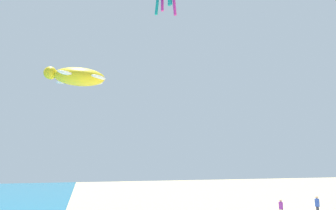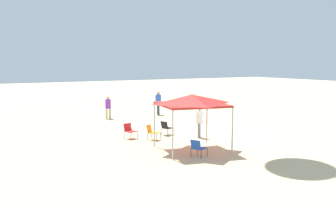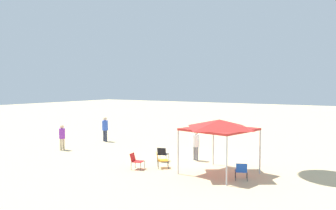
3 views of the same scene
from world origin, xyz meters
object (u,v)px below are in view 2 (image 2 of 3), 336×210
(canopy_tent, at_px, (192,100))
(person_watching_sky, at_px, (199,119))
(folding_chair_facing_ocean, at_px, (198,147))
(folding_chair_left_of_tent, at_px, (130,130))
(folding_chair_near_cooler, at_px, (166,127))
(folding_chair_right_of_tent, at_px, (152,131))
(person_by_tent, at_px, (158,101))
(person_kite_handler, at_px, (108,105))

(canopy_tent, relative_size, person_watching_sky, 1.95)
(folding_chair_facing_ocean, bearing_deg, person_watching_sky, -58.80)
(folding_chair_facing_ocean, bearing_deg, folding_chair_left_of_tent, -14.67)
(folding_chair_near_cooler, bearing_deg, folding_chair_right_of_tent, 103.42)
(folding_chair_near_cooler, xyz_separation_m, person_by_tent, (7.55, -3.57, 0.64))
(canopy_tent, xyz_separation_m, folding_chair_facing_ocean, (-1.34, 0.55, -1.92))
(folding_chair_near_cooler, distance_m, person_kite_handler, 7.61)
(folding_chair_near_cooler, height_order, person_kite_handler, person_kite_handler)
(person_watching_sky, height_order, person_kite_handler, person_watching_sky)
(folding_chair_right_of_tent, relative_size, person_watching_sky, 0.46)
(folding_chair_facing_ocean, distance_m, person_watching_sky, 4.57)
(person_by_tent, relative_size, person_watching_sky, 1.07)
(person_by_tent, distance_m, person_watching_sky, 9.31)
(folding_chair_facing_ocean, height_order, person_by_tent, person_by_tent)
(folding_chair_right_of_tent, height_order, folding_chair_near_cooler, same)
(folding_chair_right_of_tent, bearing_deg, person_watching_sky, -53.70)
(folding_chair_near_cooler, bearing_deg, folding_chair_left_of_tent, 68.28)
(person_by_tent, bearing_deg, canopy_tent, 0.31)
(folding_chair_facing_ocean, bearing_deg, canopy_tent, -45.70)
(person_by_tent, bearing_deg, folding_chair_facing_ocean, 0.19)
(folding_chair_facing_ocean, xyz_separation_m, person_watching_sky, (3.70, -2.62, 0.56))
(person_by_tent, xyz_separation_m, person_watching_sky, (-9.02, 2.32, -0.07))
(folding_chair_near_cooler, xyz_separation_m, folding_chair_facing_ocean, (-5.17, 1.37, 0.00))
(folding_chair_left_of_tent, distance_m, person_kite_handler, 7.56)
(folding_chair_left_of_tent, relative_size, folding_chair_near_cooler, 1.00)
(folding_chair_right_of_tent, distance_m, person_watching_sky, 2.73)
(folding_chair_near_cooler, distance_m, folding_chair_facing_ocean, 5.35)
(canopy_tent, distance_m, person_watching_sky, 3.43)
(person_by_tent, bearing_deg, person_watching_sky, 7.00)
(folding_chair_facing_ocean, xyz_separation_m, person_by_tent, (12.72, -4.94, 0.64))
(person_watching_sky, bearing_deg, person_by_tent, 22.36)
(folding_chair_facing_ocean, distance_m, person_kite_handler, 12.78)
(folding_chair_near_cooler, bearing_deg, person_by_tent, -41.63)
(canopy_tent, xyz_separation_m, folding_chair_left_of_tent, (4.04, 1.38, -1.92))
(folding_chair_left_of_tent, height_order, person_kite_handler, person_kite_handler)
(folding_chair_left_of_tent, bearing_deg, folding_chair_right_of_tent, -61.19)
(person_kite_handler, bearing_deg, person_by_tent, -15.75)
(folding_chair_right_of_tent, bearing_deg, folding_chair_left_of_tent, 94.45)
(folding_chair_left_of_tent, distance_m, folding_chair_right_of_tent, 1.31)
(person_watching_sky, bearing_deg, folding_chair_near_cooler, 77.17)
(canopy_tent, xyz_separation_m, person_by_tent, (11.38, -4.39, -1.28))
(person_watching_sky, bearing_deg, person_kite_handler, 48.28)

